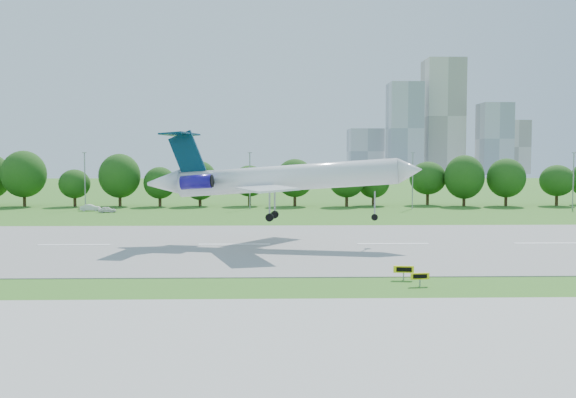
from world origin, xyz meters
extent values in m
plane|color=#376B1C|center=(0.00, 0.00, 0.00)|extent=(600.00, 600.00, 0.00)
cube|color=gray|center=(0.00, 25.00, 0.04)|extent=(400.00, 45.00, 0.08)
cube|color=#ADADA8|center=(0.00, -18.00, 0.04)|extent=(400.00, 23.00, 0.08)
cylinder|color=#382314|center=(-60.00, 92.00, 1.80)|extent=(0.70, 0.70, 3.60)
sphere|color=#1C4310|center=(-60.00, 92.00, 6.20)|extent=(8.40, 8.40, 8.40)
cylinder|color=#382314|center=(-20.00, 92.00, 1.80)|extent=(0.70, 0.70, 3.60)
sphere|color=#1C4310|center=(-20.00, 92.00, 6.20)|extent=(8.40, 8.40, 8.40)
cylinder|color=#382314|center=(20.00, 92.00, 1.80)|extent=(0.70, 0.70, 3.60)
sphere|color=#1C4310|center=(20.00, 92.00, 6.20)|extent=(8.40, 8.40, 8.40)
cylinder|color=gray|center=(-55.00, 82.00, 6.00)|extent=(0.24, 0.24, 12.00)
cube|color=gray|center=(-55.00, 82.00, 12.10)|extent=(0.90, 0.25, 0.18)
cylinder|color=gray|center=(-20.00, 82.00, 6.00)|extent=(0.24, 0.24, 12.00)
cube|color=gray|center=(-20.00, 82.00, 12.10)|extent=(0.90, 0.25, 0.18)
cylinder|color=gray|center=(15.00, 82.00, 6.00)|extent=(0.24, 0.24, 12.00)
cube|color=gray|center=(15.00, 82.00, 12.10)|extent=(0.90, 0.25, 0.18)
cylinder|color=gray|center=(50.00, 82.00, 6.00)|extent=(0.24, 0.24, 12.00)
cube|color=gray|center=(50.00, 82.00, 12.10)|extent=(0.90, 0.25, 0.18)
cube|color=#B2B2B7|center=(75.00, 380.00, 31.00)|extent=(22.00, 22.00, 62.00)
cube|color=beige|center=(105.00, 395.00, 40.00)|extent=(26.00, 26.00, 80.00)
cube|color=#B2B2B7|center=(135.00, 375.00, 24.00)|extent=(20.00, 20.00, 48.00)
cube|color=beige|center=(158.00, 400.00, 19.00)|extent=(18.00, 18.00, 38.00)
cube|color=#B2B2B7|center=(52.00, 405.00, 16.00)|extent=(24.00, 24.00, 32.00)
cylinder|color=white|center=(-13.46, 25.00, 8.40)|extent=(27.69, 7.60, 5.02)
cone|color=white|center=(1.49, 22.55, 9.42)|extent=(3.60, 3.66, 3.38)
cone|color=white|center=(-29.14, 27.57, 7.70)|extent=(5.04, 3.89, 3.48)
cube|color=white|center=(-16.12, 18.96, 7.38)|extent=(7.61, 12.66, 0.53)
cube|color=white|center=(-14.05, 31.57, 7.38)|extent=(10.46, 12.38, 0.53)
cube|color=#052B3F|center=(-26.07, 27.07, 11.34)|extent=(4.93, 1.25, 6.24)
cube|color=#052B3F|center=(-26.98, 27.21, 13.92)|extent=(4.29, 9.03, 0.40)
cylinder|color=navy|center=(-24.66, 24.43, 7.94)|extent=(4.17, 2.35, 1.99)
cylinder|color=navy|center=(-23.89, 29.11, 7.94)|extent=(4.17, 2.35, 1.99)
cylinder|color=gray|center=(-2.65, 23.23, 5.21)|extent=(0.18, 0.18, 3.20)
cylinder|color=black|center=(-2.65, 23.23, 3.61)|extent=(0.86, 0.40, 0.82)
cylinder|color=gray|center=(-15.59, 23.31, 5.21)|extent=(0.22, 0.22, 3.20)
cylinder|color=black|center=(-15.59, 23.31, 3.61)|extent=(1.06, 0.57, 1.00)
cylinder|color=gray|center=(-14.94, 27.28, 5.21)|extent=(0.22, 0.22, 3.20)
cylinder|color=black|center=(-14.94, 27.28, 3.61)|extent=(1.06, 0.57, 1.00)
cube|color=gray|center=(-3.57, 1.27, 0.40)|extent=(0.12, 0.12, 0.79)
cube|color=#FFED0D|center=(-3.57, 1.27, 0.96)|extent=(1.82, 0.39, 0.62)
cube|color=black|center=(-3.58, 1.15, 0.96)|extent=(1.35, 0.16, 0.40)
cube|color=gray|center=(-2.76, -1.53, 0.35)|extent=(0.11, 0.11, 0.71)
cube|color=#FFED0D|center=(-2.76, -1.53, 0.86)|extent=(1.63, 0.35, 0.56)
cube|color=black|center=(-2.74, -1.64, 0.86)|extent=(1.21, 0.15, 0.35)
imported|color=silver|center=(-52.94, 78.37, 0.67)|extent=(4.19, 1.85, 1.34)
imported|color=white|center=(-48.37, 74.03, 0.60)|extent=(3.74, 2.13, 1.20)
camera|label=1|loc=(-15.33, -55.05, 10.81)|focal=40.00mm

